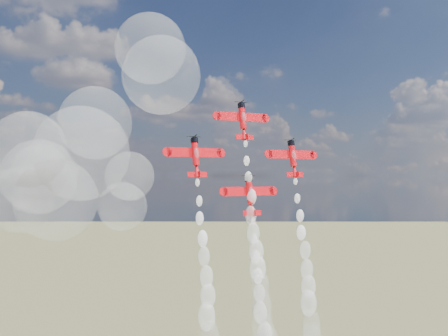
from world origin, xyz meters
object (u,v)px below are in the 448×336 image
Objects in this scene: plane_left at (196,156)px; plane_right at (293,158)px; plane_lead at (243,120)px; plane_slot at (250,195)px.

plane_right is (26.73, 0.00, 0.00)m from plane_left.
plane_right is at bearing -8.04° from plane_lead.
plane_lead is 1.00× the size of plane_left.
plane_slot is at bearing -171.96° from plane_right.
plane_slot is at bearing -90.00° from plane_lead.
plane_left is 26.73m from plane_right.
plane_left reaches higher than plane_slot.
plane_left is at bearing 180.00° from plane_right.
plane_lead is 16.31m from plane_right.
plane_lead is 18.71m from plane_slot.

